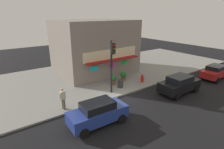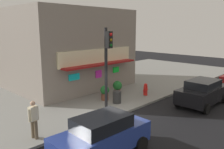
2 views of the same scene
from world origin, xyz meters
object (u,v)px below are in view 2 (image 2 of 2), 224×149
Objects in this scene: pedestrian at (34,118)px; potted_plant_by_doorway at (117,87)px; trash_can at (117,97)px; parked_car_black at (203,92)px; parked_car_blue at (102,136)px; fire_hydrant at (145,89)px; potted_plant_by_window at (105,92)px; traffic_light at (107,58)px.

pedestrian is 1.70× the size of potted_plant_by_doorway.
parked_car_black reaches higher than trash_can.
parked_car_blue is 0.97× the size of parked_car_black.
potted_plant_by_doorway is 0.24× the size of parked_car_black.
potted_plant_by_window is at bearing 155.71° from fire_hydrant.
traffic_light is 1.16× the size of parked_car_black.
traffic_light reaches higher than potted_plant_by_doorway.
pedestrian reaches higher than parked_car_blue.
traffic_light is at bearing 43.00° from parked_car_blue.
pedestrian reaches higher than trash_can.
parked_car_black is (8.92, -0.11, 0.01)m from parked_car_blue.
trash_can is at bearing -84.77° from potted_plant_by_window.
parked_car_blue is (-6.45, -5.21, 0.15)m from potted_plant_by_doorway.
trash_can is 0.79× the size of potted_plant_by_doorway.
potted_plant_by_doorway is at bearing 42.33° from trash_can.
pedestrian reaches higher than parked_car_black.
trash_can is at bearing 174.92° from fire_hydrant.
potted_plant_by_window reaches higher than fire_hydrant.
pedestrian reaches higher than potted_plant_by_doorway.
traffic_light reaches higher than parked_car_black.
potted_plant_by_doorway is 1.59m from potted_plant_by_window.
trash_can is at bearing -137.67° from potted_plant_by_doorway.
parked_car_blue is at bearing -154.96° from fire_hydrant.
fire_hydrant is at bearing 25.04° from parked_car_blue.
potted_plant_by_window is at bearing -169.62° from potted_plant_by_doorway.
pedestrian is (-4.80, -0.24, -2.18)m from traffic_light.
traffic_light is at bearing 2.90° from pedestrian.
potted_plant_by_doorway is (7.69, 2.14, -0.37)m from pedestrian.
parked_car_black is (10.16, -3.18, -0.22)m from pedestrian.
pedestrian reaches higher than fire_hydrant.
fire_hydrant is 2.07m from potted_plant_by_doorway.
potted_plant_by_doorway is (2.89, 1.90, -2.55)m from traffic_light.
potted_plant_by_window is at bearing 16.84° from pedestrian.
potted_plant_by_doorway reaches higher than potted_plant_by_window.
pedestrian is at bearing -163.16° from potted_plant_by_window.
parked_car_blue is (-7.76, -3.63, 0.30)m from fire_hydrant.
pedestrian is 10.65m from parked_car_black.
pedestrian is at bearing -177.10° from traffic_light.
pedestrian is 1.74× the size of potted_plant_by_window.
trash_can is at bearing 134.74° from parked_car_black.
parked_car_blue reaches higher than parked_car_black.
trash_can is 6.32m from parked_car_blue.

